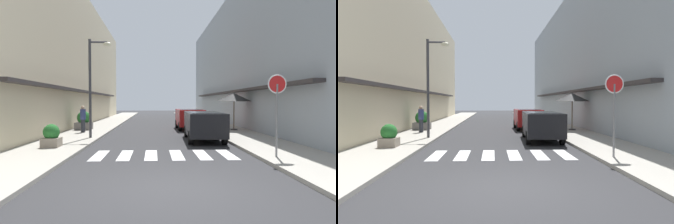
{
  "view_description": "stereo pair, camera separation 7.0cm",
  "coord_description": "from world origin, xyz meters",
  "views": [
    {
      "loc": [
        -0.37,
        -6.78,
        1.97
      ],
      "look_at": [
        0.49,
        11.36,
        1.38
      ],
      "focal_mm": 32.06,
      "sensor_mm": 36.0,
      "label": 1
    },
    {
      "loc": [
        -0.3,
        -6.79,
        1.97
      ],
      "look_at": [
        0.49,
        11.36,
        1.38
      ],
      "focal_mm": 32.06,
      "sensor_mm": 36.0,
      "label": 2
    }
  ],
  "objects": [
    {
      "name": "ground_plane",
      "position": [
        0.0,
        17.23,
        0.0
      ],
      "size": [
        94.77,
        94.77,
        0.0
      ],
      "primitive_type": "plane",
      "color": "#2B2B2D"
    },
    {
      "name": "planter_corner",
      "position": [
        -4.62,
        5.79,
        0.57
      ],
      "size": [
        0.7,
        0.7,
        0.95
      ],
      "color": "gray",
      "rests_on": "sidewalk_left"
    },
    {
      "name": "cafe_umbrella",
      "position": [
        5.0,
        13.1,
        2.3
      ],
      "size": [
        2.29,
        2.29,
        2.47
      ],
      "color": "#262626",
      "rests_on": "sidewalk_right"
    },
    {
      "name": "street_lamp",
      "position": [
        -3.5,
        9.02,
        3.27
      ],
      "size": [
        1.19,
        0.28,
        5.12
      ],
      "color": "#38383D",
      "rests_on": "sidewalk_left"
    },
    {
      "name": "sidewalk_left",
      "position": [
        -4.64,
        17.23,
        0.06
      ],
      "size": [
        2.81,
        60.31,
        0.12
      ],
      "primitive_type": "cube",
      "color": "#9E998E",
      "rests_on": "ground_plane"
    },
    {
      "name": "sidewalk_right",
      "position": [
        4.64,
        17.23,
        0.06
      ],
      "size": [
        2.81,
        60.31,
        0.12
      ],
      "primitive_type": "cube",
      "color": "#9E998E",
      "rests_on": "ground_plane"
    },
    {
      "name": "planter_midblock",
      "position": [
        -5.09,
        13.61,
        0.69
      ],
      "size": [
        1.04,
        1.04,
        1.25
      ],
      "color": "slate",
      "rests_on": "sidewalk_left"
    },
    {
      "name": "pedestrian_walking_near",
      "position": [
        -4.72,
        11.78,
        0.98
      ],
      "size": [
        0.34,
        0.34,
        1.64
      ],
      "rotation": [
        0.0,
        0.0,
        2.8
      ],
      "color": "#282B33",
      "rests_on": "sidewalk_left"
    },
    {
      "name": "building_row_left",
      "position": [
        -8.55,
        18.39,
        5.5
      ],
      "size": [
        5.5,
        40.77,
        11.01
      ],
      "color": "beige",
      "rests_on": "ground_plane"
    },
    {
      "name": "crosswalk",
      "position": [
        -0.0,
        4.29,
        0.01
      ],
      "size": [
        5.2,
        2.2,
        0.01
      ],
      "color": "silver",
      "rests_on": "ground_plane"
    },
    {
      "name": "building_row_right",
      "position": [
        8.55,
        18.39,
        5.56
      ],
      "size": [
        5.5,
        40.77,
        11.12
      ],
      "color": "#939EA8",
      "rests_on": "ground_plane"
    },
    {
      "name": "round_street_sign",
      "position": [
        3.79,
        3.17,
        2.26
      ],
      "size": [
        0.65,
        0.07,
        2.79
      ],
      "color": "slate",
      "rests_on": "sidewalk_right"
    },
    {
      "name": "parked_car_near",
      "position": [
        2.19,
        8.45,
        0.92
      ],
      "size": [
        1.96,
        4.54,
        1.47
      ],
      "color": "black",
      "rests_on": "ground_plane"
    },
    {
      "name": "parked_car_mid",
      "position": [
        2.19,
        14.72,
        0.92
      ],
      "size": [
        1.83,
        4.0,
        1.47
      ],
      "color": "maroon",
      "rests_on": "ground_plane"
    }
  ]
}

